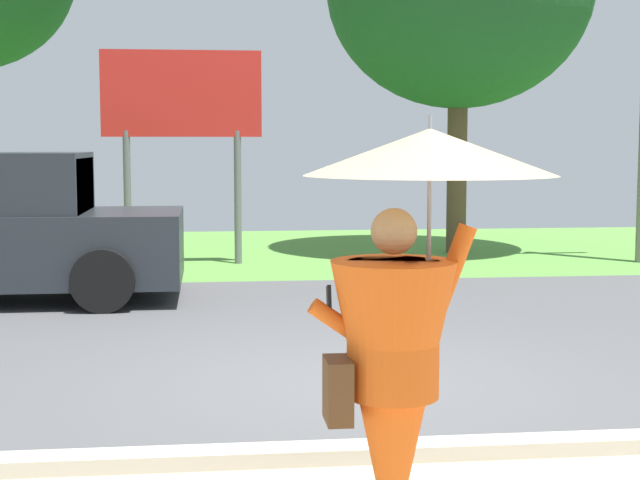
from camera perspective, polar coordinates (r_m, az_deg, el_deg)
The scene contains 3 objects.
ground_plane at distance 11.08m, azimuth -0.31°, elevation -4.90°, with size 40.00×22.00×0.20m.
monk_pedestrian at distance 4.59m, azimuth 4.99°, elevation -4.54°, with size 1.20×1.20×2.13m.
roadside_billboard at distance 16.01m, azimuth -8.17°, elevation 7.66°, with size 2.60×0.12×3.50m.
Camera 1 is at (-1.18, -7.88, 2.00)m, focal length 54.14 mm.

